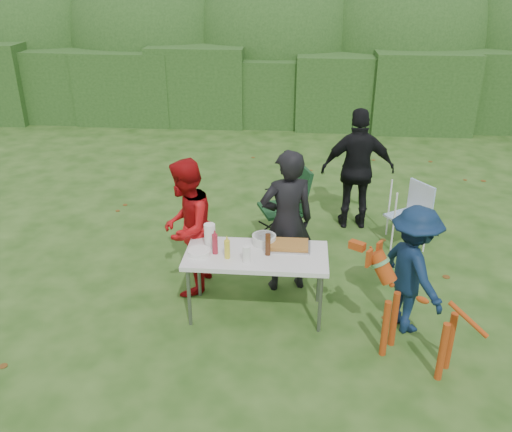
# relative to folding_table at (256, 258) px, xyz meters

# --- Properties ---
(ground) EXTENTS (80.00, 80.00, 0.00)m
(ground) POSITION_rel_folding_table_xyz_m (-0.32, -0.28, -0.69)
(ground) COLOR #1E4211
(hedge_row) EXTENTS (22.00, 1.40, 1.70)m
(hedge_row) POSITION_rel_folding_table_xyz_m (-0.32, 7.72, 0.16)
(hedge_row) COLOR #23471C
(hedge_row) RESTS_ON ground
(shrub_backdrop) EXTENTS (20.00, 2.60, 3.20)m
(shrub_backdrop) POSITION_rel_folding_table_xyz_m (-0.32, 9.32, 0.91)
(shrub_backdrop) COLOR #3D6628
(shrub_backdrop) RESTS_ON ground
(folding_table) EXTENTS (1.50, 0.70, 0.74)m
(folding_table) POSITION_rel_folding_table_xyz_m (0.00, 0.00, 0.00)
(folding_table) COLOR silver
(folding_table) RESTS_ON ground
(person_cook) EXTENTS (0.71, 0.57, 1.70)m
(person_cook) POSITION_rel_folding_table_xyz_m (0.30, 0.56, 0.17)
(person_cook) COLOR black
(person_cook) RESTS_ON ground
(person_red_jacket) EXTENTS (0.68, 0.83, 1.60)m
(person_red_jacket) POSITION_rel_folding_table_xyz_m (-0.83, 0.42, 0.11)
(person_red_jacket) COLOR #A50C0F
(person_red_jacket) RESTS_ON ground
(person_black_puffy) EXTENTS (1.04, 0.48, 1.74)m
(person_black_puffy) POSITION_rel_folding_table_xyz_m (1.23, 2.30, 0.18)
(person_black_puffy) COLOR black
(person_black_puffy) RESTS_ON ground
(child) EXTENTS (0.86, 1.03, 1.38)m
(child) POSITION_rel_folding_table_xyz_m (1.60, -0.12, 0.00)
(child) COLOR #0D213E
(child) RESTS_ON ground
(dog) EXTENTS (1.19, 0.98, 1.07)m
(dog) POSITION_rel_folding_table_xyz_m (1.59, -0.67, -0.15)
(dog) COLOR #9D3A10
(dog) RESTS_ON ground
(camping_chair) EXTENTS (0.85, 0.85, 1.05)m
(camping_chair) POSITION_rel_folding_table_xyz_m (0.21, 1.77, -0.16)
(camping_chair) COLOR #13361B
(camping_chair) RESTS_ON ground
(lawn_chair) EXTENTS (0.70, 0.70, 0.85)m
(lawn_chair) POSITION_rel_folding_table_xyz_m (1.89, 1.80, -0.26)
(lawn_chair) COLOR #4178B8
(lawn_chair) RESTS_ON ground
(food_tray) EXTENTS (0.45, 0.30, 0.02)m
(food_tray) POSITION_rel_folding_table_xyz_m (0.34, 0.16, 0.06)
(food_tray) COLOR #B7B7BA
(food_tray) RESTS_ON folding_table
(focaccia_bread) EXTENTS (0.40, 0.26, 0.04)m
(focaccia_bread) POSITION_rel_folding_table_xyz_m (0.34, 0.16, 0.09)
(focaccia_bread) COLOR #AA6F2E
(focaccia_bread) RESTS_ON food_tray
(mustard_bottle) EXTENTS (0.06, 0.06, 0.20)m
(mustard_bottle) POSITION_rel_folding_table_xyz_m (-0.29, -0.11, 0.15)
(mustard_bottle) COLOR gold
(mustard_bottle) RESTS_ON folding_table
(ketchup_bottle) EXTENTS (0.06, 0.06, 0.22)m
(ketchup_bottle) POSITION_rel_folding_table_xyz_m (-0.43, -0.03, 0.16)
(ketchup_bottle) COLOR maroon
(ketchup_bottle) RESTS_ON folding_table
(beer_bottle) EXTENTS (0.06, 0.06, 0.24)m
(beer_bottle) POSITION_rel_folding_table_xyz_m (0.12, -0.01, 0.17)
(beer_bottle) COLOR #47230F
(beer_bottle) RESTS_ON folding_table
(paper_towel_roll) EXTENTS (0.12, 0.12, 0.26)m
(paper_towel_roll) POSITION_rel_folding_table_xyz_m (-0.51, 0.12, 0.18)
(paper_towel_roll) COLOR white
(paper_towel_roll) RESTS_ON folding_table
(cup_stack) EXTENTS (0.08, 0.08, 0.18)m
(cup_stack) POSITION_rel_folding_table_xyz_m (-0.08, -0.18, 0.14)
(cup_stack) COLOR white
(cup_stack) RESTS_ON folding_table
(pasta_bowl) EXTENTS (0.26, 0.26, 0.10)m
(pasta_bowl) POSITION_rel_folding_table_xyz_m (0.06, 0.23, 0.10)
(pasta_bowl) COLOR silver
(pasta_bowl) RESTS_ON folding_table
(plate_stack) EXTENTS (0.24, 0.24, 0.05)m
(plate_stack) POSITION_rel_folding_table_xyz_m (-0.59, -0.06, 0.08)
(plate_stack) COLOR white
(plate_stack) RESTS_ON folding_table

